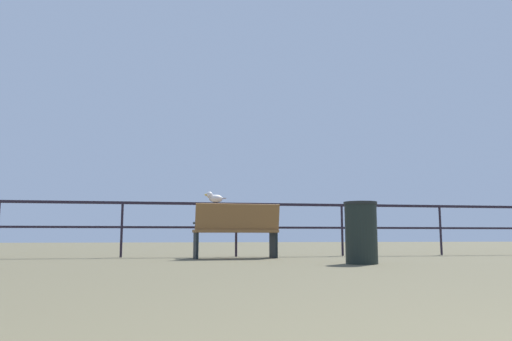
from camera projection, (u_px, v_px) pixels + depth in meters
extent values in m
cube|color=black|center=(236.00, 204.00, 9.16)|extent=(20.72, 0.05, 0.05)
cube|color=black|center=(236.00, 227.00, 9.10)|extent=(20.72, 0.04, 0.04)
cylinder|color=black|center=(122.00, 230.00, 8.75)|extent=(0.04, 0.04, 0.97)
cylinder|color=black|center=(236.00, 230.00, 9.10)|extent=(0.04, 0.04, 0.97)
cylinder|color=black|center=(342.00, 230.00, 9.45)|extent=(0.04, 0.04, 0.97)
cylinder|color=black|center=(441.00, 231.00, 9.80)|extent=(0.04, 0.04, 0.97)
cube|color=brown|center=(235.00, 231.00, 8.39)|extent=(1.47, 0.55, 0.05)
cube|color=brown|center=(238.00, 217.00, 8.23)|extent=(1.44, 0.23, 0.46)
cube|color=black|center=(273.00, 245.00, 8.53)|extent=(0.07, 0.40, 0.46)
cube|color=black|center=(271.00, 223.00, 8.74)|extent=(0.06, 0.31, 0.04)
cube|color=black|center=(196.00, 245.00, 8.20)|extent=(0.07, 0.40, 0.46)
cube|color=black|center=(195.00, 223.00, 8.41)|extent=(0.06, 0.31, 0.04)
ellipsoid|color=silver|center=(216.00, 199.00, 9.11)|extent=(0.28, 0.18, 0.15)
ellipsoid|color=gray|center=(216.00, 197.00, 9.11)|extent=(0.25, 0.14, 0.05)
sphere|color=silver|center=(210.00, 195.00, 9.09)|extent=(0.12, 0.12, 0.12)
cone|color=yellow|center=(205.00, 195.00, 9.07)|extent=(0.05, 0.05, 0.05)
cube|color=gray|center=(224.00, 198.00, 9.15)|extent=(0.10, 0.07, 0.02)
cylinder|color=black|center=(361.00, 234.00, 6.69)|extent=(0.44, 0.44, 0.81)
cylinder|color=black|center=(360.00, 203.00, 6.75)|extent=(0.46, 0.46, 0.04)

